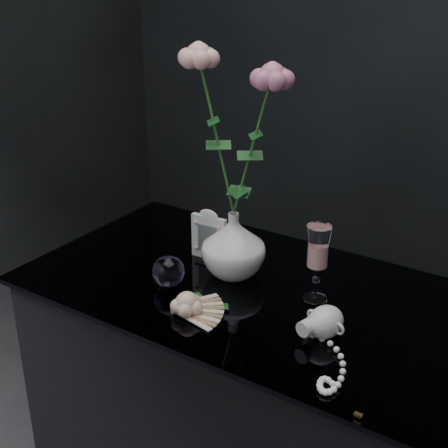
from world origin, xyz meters
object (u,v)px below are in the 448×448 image
Objects in this scene: wine_glass at (317,264)px; vase at (233,245)px; paperweight at (168,271)px; loose_rose at (187,303)px; pearl_jar at (325,321)px; picture_frame at (209,234)px.

vase is at bearing -179.89° from wine_glass.
paperweight is (-0.30, -0.13, -0.05)m from wine_glass.
loose_rose is at bearing -86.06° from vase.
paperweight is 0.31× the size of pearl_jar.
paperweight reaches higher than pearl_jar.
wine_glass is 2.38× the size of paperweight.
picture_frame reaches higher than loose_rose.
pearl_jar reaches higher than loose_rose.
pearl_jar is (0.38, 0.01, -0.00)m from paperweight.
vase is 0.16m from paperweight.
loose_rose is at bearing -68.68° from picture_frame.
vase reaches higher than picture_frame.
wine_glass reaches higher than loose_rose.
picture_frame is 0.86× the size of loose_rose.
wine_glass is 0.15m from pearl_jar.
vase is 1.20× the size of picture_frame.
vase is 0.89× the size of wine_glass.
picture_frame is (-0.10, 0.04, -0.01)m from vase.
paperweight is at bearing -164.47° from pearl_jar.
picture_frame is at bearing 107.79° from loose_rose.
wine_glass is at bearing 22.64° from paperweight.
vase is 0.66× the size of pearl_jar.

